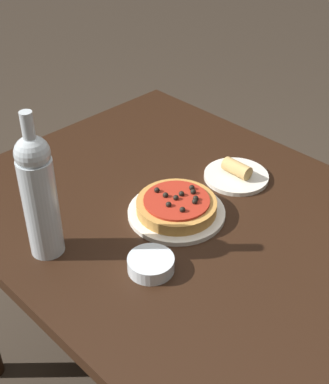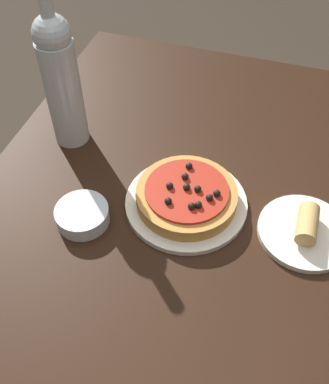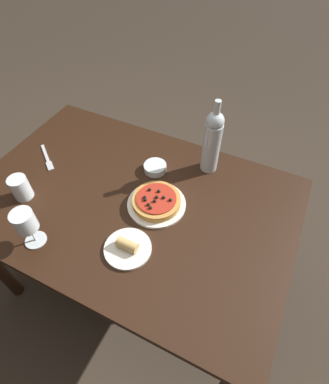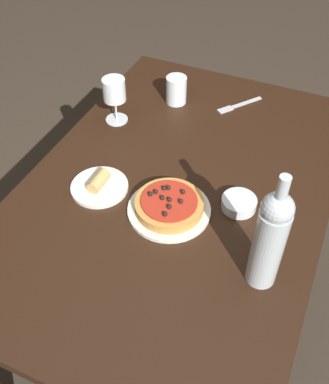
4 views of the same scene
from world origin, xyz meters
TOP-DOWN VIEW (x-y plane):
  - ground_plane at (0.00, 0.00)m, footprint 14.00×14.00m
  - dining_table at (0.00, 0.00)m, footprint 1.35×0.90m
  - dinner_plate at (0.11, 0.02)m, footprint 0.24×0.24m
  - pizza at (0.11, 0.02)m, footprint 0.20×0.20m
  - wine_glass at (-0.22, -0.33)m, footprint 0.08×0.08m
  - wine_bottle at (0.23, 0.32)m, footprint 0.08×0.08m
  - water_cup at (-0.41, -0.18)m, footprint 0.08×0.08m
  - side_bowl at (0.02, 0.20)m, footprint 0.10×0.10m
  - fork at (-0.47, 0.04)m, footprint 0.16×0.13m
  - side_plate at (0.11, -0.21)m, footprint 0.17×0.17m

SIDE VIEW (x-z plane):
  - ground_plane at x=0.00m, z-range 0.00..0.00m
  - dining_table at x=0.00m, z-range 0.29..1.05m
  - fork at x=-0.47m, z-range 0.76..0.76m
  - dinner_plate at x=0.11m, z-range 0.76..0.77m
  - side_plate at x=0.11m, z-range 0.75..0.80m
  - side_bowl at x=0.02m, z-range 0.76..0.79m
  - pizza at x=0.11m, z-range 0.77..0.81m
  - water_cup at x=-0.41m, z-range 0.76..0.86m
  - wine_glass at x=-0.22m, z-range 0.79..0.96m
  - wine_bottle at x=0.23m, z-range 0.74..1.09m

